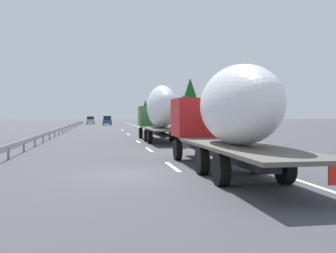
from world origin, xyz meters
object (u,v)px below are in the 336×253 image
at_px(truck_lead, 159,111).
at_px(car_blue_sedan, 107,120).
at_px(truck_trailing, 226,113).
at_px(road_sign, 158,114).
at_px(car_silver_hatch, 91,120).

xyz_separation_m(truck_lead, car_blue_sedan, (53.95, 3.57, -1.65)).
relative_size(truck_lead, car_blue_sedan, 3.12).
bearing_deg(truck_lead, truck_trailing, -180.00).
distance_m(truck_lead, truck_trailing, 18.00).
xyz_separation_m(truck_lead, road_sign, (22.45, -3.10, -0.30)).
xyz_separation_m(truck_trailing, car_blue_sedan, (71.95, 3.57, -1.36)).
distance_m(car_silver_hatch, car_blue_sedan, 10.27).
xyz_separation_m(truck_trailing, car_silver_hatch, (81.49, 7.39, -1.42)).
distance_m(truck_lead, car_blue_sedan, 54.09).
bearing_deg(truck_trailing, road_sign, -4.38).
xyz_separation_m(car_silver_hatch, road_sign, (-41.04, -10.49, 1.40)).
bearing_deg(truck_lead, road_sign, -7.86).
relative_size(truck_trailing, road_sign, 3.96).
relative_size(truck_trailing, car_silver_hatch, 3.07).
bearing_deg(truck_lead, car_silver_hatch, 6.64).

